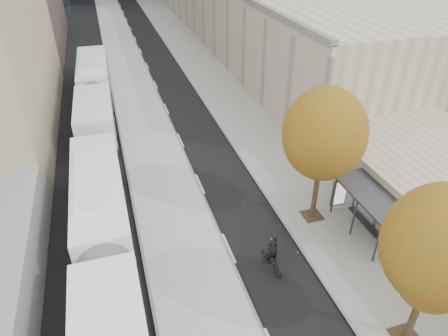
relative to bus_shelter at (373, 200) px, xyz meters
name	(u,v)px	position (x,y,z in m)	size (l,w,h in m)	color
bus_platform	(134,90)	(-9.56, 24.04, -2.11)	(4.25, 150.00, 0.15)	#A5A5A5
sidewalk	(214,82)	(-1.56, 24.04, -2.15)	(4.75, 150.00, 0.08)	gray
bus_shelter	(373,200)	(0.00, 0.00, 0.00)	(1.90, 4.40, 2.53)	#383A3F
tree_b	(442,247)	(-2.09, -5.96, 2.85)	(4.00, 4.00, 6.97)	black
tree_c	(324,134)	(-2.09, 2.04, 3.06)	(4.20, 4.20, 7.28)	black
bus_near	(104,249)	(-13.30, 1.05, -0.57)	(2.72, 17.80, 2.96)	white
bus_far	(94,91)	(-13.10, 20.69, -0.54)	(3.02, 18.19, 3.02)	white
cyclist	(272,256)	(-5.84, -0.90, -1.37)	(0.79, 1.79, 2.21)	black
distant_car	(93,54)	(-12.93, 35.24, -1.59)	(1.42, 3.54, 1.21)	silver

